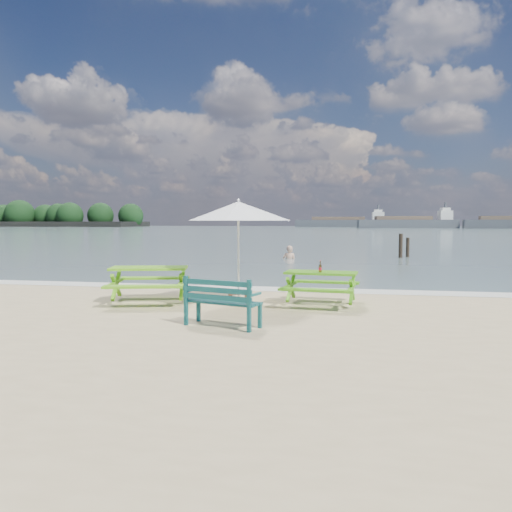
% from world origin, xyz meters
% --- Properties ---
extents(sea, '(300.00, 300.00, 0.00)m').
position_xyz_m(sea, '(0.00, 85.00, 0.00)').
color(sea, slate).
rests_on(sea, ground).
extents(foam_strip, '(22.00, 0.90, 0.01)m').
position_xyz_m(foam_strip, '(0.00, 4.60, 0.01)').
color(foam_strip, silver).
rests_on(foam_strip, ground).
extents(island_headland, '(90.00, 22.00, 7.60)m').
position_xyz_m(island_headland, '(-110.00, 140.00, 3.26)').
color(island_headland, black).
rests_on(island_headland, ground).
extents(picnic_table_left, '(2.08, 2.21, 0.80)m').
position_xyz_m(picnic_table_left, '(-2.34, 1.97, 0.38)').
color(picnic_table_left, '#60AA19').
rests_on(picnic_table_left, ground).
extents(picnic_table_right, '(1.67, 1.82, 0.73)m').
position_xyz_m(picnic_table_right, '(1.45, 2.34, 0.35)').
color(picnic_table_right, '#499416').
rests_on(picnic_table_right, ground).
extents(park_bench, '(1.42, 0.82, 0.83)m').
position_xyz_m(park_bench, '(-0.08, -0.19, 0.26)').
color(park_bench, '#104546').
rests_on(park_bench, ground).
extents(side_table, '(0.58, 0.58, 0.29)m').
position_xyz_m(side_table, '(-0.31, 2.05, 0.15)').
color(side_table, brown).
rests_on(side_table, ground).
extents(patio_umbrella, '(2.90, 2.90, 2.24)m').
position_xyz_m(patio_umbrella, '(-0.31, 2.05, 2.03)').
color(patio_umbrella, silver).
rests_on(patio_umbrella, ground).
extents(beer_bottle, '(0.06, 0.06, 0.25)m').
position_xyz_m(beer_bottle, '(1.45, 2.17, 0.81)').
color(beer_bottle, brown).
rests_on(beer_bottle, picnic_table_right).
extents(swimmer, '(0.67, 0.44, 1.82)m').
position_xyz_m(swimmer, '(-0.85, 15.57, -0.28)').
color(swimmer, tan).
rests_on(swimmer, ground).
extents(mooring_pilings, '(0.58, 0.78, 1.39)m').
position_xyz_m(mooring_pilings, '(4.65, 17.27, 0.45)').
color(mooring_pilings, black).
rests_on(mooring_pilings, ground).
extents(cargo_ships, '(134.60, 34.26, 4.40)m').
position_xyz_m(cargo_ships, '(39.44, 121.13, 1.18)').
color(cargo_ships, '#3B4046').
rests_on(cargo_ships, ground).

